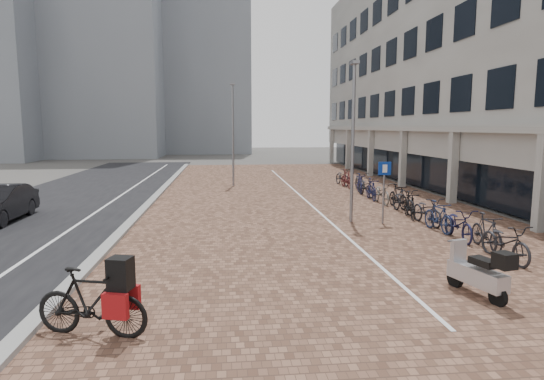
# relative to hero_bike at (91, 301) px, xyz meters

# --- Properties ---
(ground) EXTENTS (140.00, 140.00, 0.00)m
(ground) POSITION_rel_hero_bike_xyz_m (3.94, 2.47, -0.62)
(ground) COLOR #474442
(ground) RESTS_ON ground
(plaza_brick) EXTENTS (14.50, 42.00, 0.04)m
(plaza_brick) POSITION_rel_hero_bike_xyz_m (5.94, 14.47, -0.61)
(plaza_brick) COLOR brown
(plaza_brick) RESTS_ON ground
(street_asphalt) EXTENTS (8.00, 50.00, 0.03)m
(street_asphalt) POSITION_rel_hero_bike_xyz_m (-5.06, 14.47, -0.62)
(street_asphalt) COLOR black
(street_asphalt) RESTS_ON ground
(curb) EXTENTS (0.35, 42.00, 0.14)m
(curb) POSITION_rel_hero_bike_xyz_m (-1.16, 14.47, -0.55)
(curb) COLOR gray
(curb) RESTS_ON ground
(lane_line) EXTENTS (0.12, 44.00, 0.00)m
(lane_line) POSITION_rel_hero_bike_xyz_m (-3.06, 14.47, -0.60)
(lane_line) COLOR white
(lane_line) RESTS_ON street_asphalt
(parking_line) EXTENTS (0.10, 30.00, 0.00)m
(parking_line) POSITION_rel_hero_bike_xyz_m (6.14, 14.47, -0.59)
(parking_line) COLOR white
(parking_line) RESTS_ON plaza_brick
(office_building) EXTENTS (8.40, 40.00, 15.00)m
(office_building) POSITION_rel_hero_bike_xyz_m (16.91, 18.47, 7.82)
(office_building) COLOR #ABABA5
(office_building) RESTS_ON ground
(bg_towers) EXTENTS (33.00, 23.00, 32.00)m
(bg_towers) POSITION_rel_hero_bike_xyz_m (-10.40, 51.41, 13.34)
(bg_towers) COLOR gray
(bg_towers) RESTS_ON ground
(hero_bike) EXTENTS (2.07, 1.08, 1.41)m
(hero_bike) POSITION_rel_hero_bike_xyz_m (0.00, 0.00, 0.00)
(hero_bike) COLOR black
(hero_bike) RESTS_ON ground
(scooter_back) EXTENTS (0.90, 1.71, 1.12)m
(scooter_back) POSITION_rel_hero_bike_xyz_m (7.44, 1.06, -0.06)
(scooter_back) COLOR #B8B8BE
(scooter_back) RESTS_ON ground
(parking_sign) EXTENTS (0.48, 0.10, 2.29)m
(parking_sign) POSITION_rel_hero_bike_xyz_m (7.99, 8.30, 0.89)
(parking_sign) COLOR slate
(parking_sign) RESTS_ON ground
(lamp_near) EXTENTS (0.12, 0.12, 5.79)m
(lamp_near) POSITION_rel_hero_bike_xyz_m (6.93, 8.77, 2.27)
(lamp_near) COLOR gray
(lamp_near) RESTS_ON ground
(lamp_far) EXTENTS (0.12, 0.12, 6.02)m
(lamp_far) POSITION_rel_hero_bike_xyz_m (2.82, 19.85, 2.39)
(lamp_far) COLOR slate
(lamp_far) RESTS_ON ground
(bike_row) EXTENTS (1.27, 18.13, 1.05)m
(bike_row) POSITION_rel_hero_bike_xyz_m (9.54, 11.52, -0.10)
(bike_row) COLOR black
(bike_row) RESTS_ON ground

